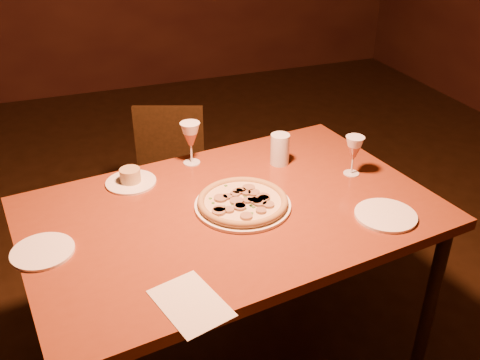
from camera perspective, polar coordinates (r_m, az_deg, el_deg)
name	(u,v)px	position (r m, az deg, el deg)	size (l,w,h in m)	color
floor	(241,323)	(2.69, 0.08, -14.96)	(7.00, 7.00, 0.00)	black
dining_table	(231,224)	(2.04, -0.92, -4.73)	(1.62, 1.15, 0.81)	brown
chair_far	(169,173)	(2.99, -7.60, 0.75)	(0.50, 0.50, 0.80)	black
pizza_plate	(243,202)	(2.00, 0.29, -2.36)	(0.36, 0.36, 0.04)	white
ramekin_saucer	(131,179)	(2.19, -11.59, 0.14)	(0.20, 0.20, 0.06)	white
wine_glass_far	(191,143)	(2.28, -5.26, 3.92)	(0.09, 0.09, 0.19)	#AA6146
wine_glass_right	(353,156)	(2.24, 11.99, 2.56)	(0.08, 0.08, 0.17)	#AA6146
water_tumbler	(280,149)	(2.29, 4.27, 3.29)	(0.08, 0.08, 0.13)	silver
side_plate_left	(43,251)	(1.89, -20.31, -7.16)	(0.21, 0.21, 0.01)	white
side_plate_near	(386,215)	(2.02, 15.27, -3.65)	(0.23, 0.23, 0.01)	white
menu_card	(191,303)	(1.60, -5.28, -12.95)	(0.17, 0.24, 0.00)	silver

